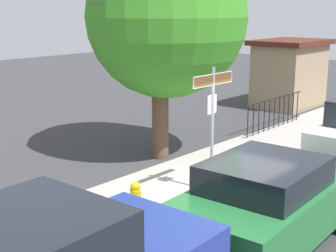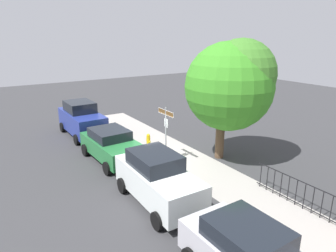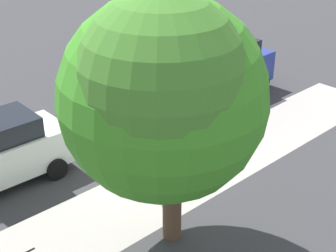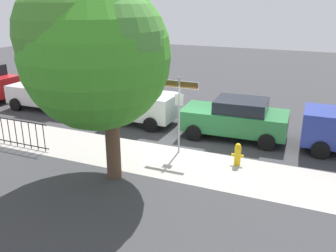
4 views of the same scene
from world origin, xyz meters
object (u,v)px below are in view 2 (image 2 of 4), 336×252
(street_sign, at_px, (166,123))
(car_green, at_px, (112,145))
(car_blue, at_px, (82,119))
(fire_hydrant, at_px, (148,140))
(car_white, at_px, (158,179))
(shade_tree, at_px, (231,81))

(street_sign, relative_size, car_green, 0.66)
(car_blue, distance_m, fire_hydrant, 4.89)
(street_sign, distance_m, car_white, 4.20)
(shade_tree, bearing_deg, car_white, -71.56)
(car_green, bearing_deg, fire_hydrant, 102.95)
(shade_tree, height_order, car_blue, shade_tree)
(car_blue, bearing_deg, car_green, -0.87)
(street_sign, xyz_separation_m, car_green, (-1.52, -2.33, -1.16))
(street_sign, distance_m, fire_hydrant, 2.76)
(car_white, relative_size, fire_hydrant, 5.46)
(shade_tree, distance_m, car_white, 6.31)
(shade_tree, xyz_separation_m, car_white, (1.74, -5.22, -3.10))
(shade_tree, relative_size, car_blue, 1.38)
(car_blue, bearing_deg, street_sign, 19.07)
(car_green, height_order, car_white, car_white)
(street_sign, bearing_deg, shade_tree, 61.12)
(car_white, distance_m, fire_hydrant, 6.13)
(shade_tree, relative_size, car_white, 1.44)
(street_sign, xyz_separation_m, shade_tree, (1.54, 2.79, 2.09))
(shade_tree, xyz_separation_m, car_green, (-3.06, -5.12, -3.25))
(street_sign, distance_m, car_green, 3.01)
(car_white, bearing_deg, car_green, 179.42)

